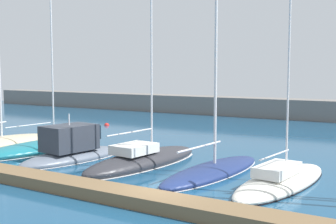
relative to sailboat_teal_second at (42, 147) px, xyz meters
The scene contains 9 objects.
ground_plane 14.57m from the sailboat_teal_second, 21.63° to the right, with size 120.00×120.00×0.00m, color navy.
dock_pier 15.10m from the sailboat_teal_second, 26.19° to the right, with size 40.09×1.54×0.55m, color brown.
breakwater_seawall 33.04m from the sailboat_teal_second, 65.79° to the left, with size 108.00×3.45×2.31m, color slate.
sailboat_teal_second is the anchor object (origin of this frame).
motorboat_slate_third 4.33m from the sailboat_teal_second, 17.29° to the right, with size 3.57×8.02×3.30m.
sailboat_charcoal_fourth 8.77m from the sailboat_teal_second, ahead, with size 3.51×9.97×15.76m.
sailboat_navy_fifth 13.32m from the sailboat_teal_second, ahead, with size 3.16×9.53×15.52m.
sailboat_ivory_sixth 17.20m from the sailboat_teal_second, ahead, with size 3.49×9.30×13.77m.
mooring_buoy_red 14.58m from the sailboat_teal_second, 111.47° to the left, with size 0.52×0.52×0.52m, color red.
Camera 1 is at (10.01, -16.03, 5.62)m, focal length 46.99 mm.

